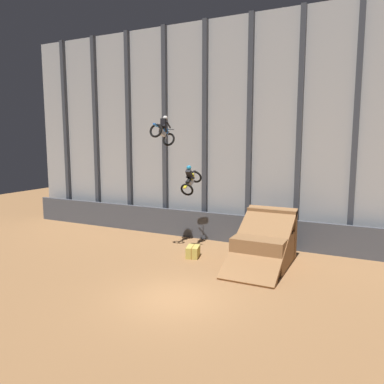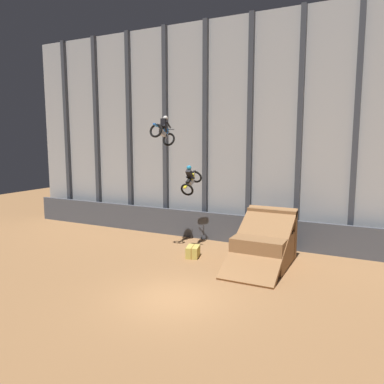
# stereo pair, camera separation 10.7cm
# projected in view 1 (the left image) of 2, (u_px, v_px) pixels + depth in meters

# --- Properties ---
(ground_plane) EXTENTS (60.00, 60.00, 0.00)m
(ground_plane) POSITION_uv_depth(u_px,v_px,m) (173.00, 299.00, 14.03)
(ground_plane) COLOR #996B42
(arena_back_wall) EXTENTS (32.00, 0.40, 12.82)m
(arena_back_wall) POSITION_uv_depth(u_px,v_px,m) (250.00, 131.00, 21.31)
(arena_back_wall) COLOR #ADB2B7
(arena_back_wall) RESTS_ON ground_plane
(lower_barrier) EXTENTS (31.36, 0.20, 1.64)m
(lower_barrier) POSITION_uv_depth(u_px,v_px,m) (244.00, 230.00, 21.32)
(lower_barrier) COLOR #474C56
(lower_barrier) RESTS_ON ground_plane
(dirt_ramp) EXTENTS (2.48, 4.63, 2.62)m
(dirt_ramp) POSITION_uv_depth(u_px,v_px,m) (265.00, 245.00, 18.05)
(dirt_ramp) COLOR olive
(dirt_ramp) RESTS_ON ground_plane
(rider_bike_left_air) EXTENTS (0.76, 1.70, 1.63)m
(rider_bike_left_air) POSITION_uv_depth(u_px,v_px,m) (163.00, 131.00, 19.50)
(rider_bike_left_air) COLOR black
(rider_bike_right_air) EXTENTS (0.86, 1.88, 1.68)m
(rider_bike_right_air) POSITION_uv_depth(u_px,v_px,m) (191.00, 180.00, 20.36)
(rider_bike_right_air) COLOR black
(hay_bale_trackside) EXTENTS (0.81, 1.02, 0.57)m
(hay_bale_trackside) POSITION_uv_depth(u_px,v_px,m) (193.00, 252.00, 18.98)
(hay_bale_trackside) COLOR #CCB751
(hay_bale_trackside) RESTS_ON ground_plane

